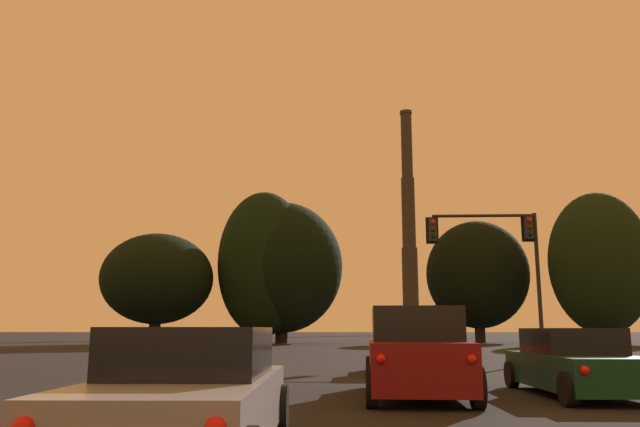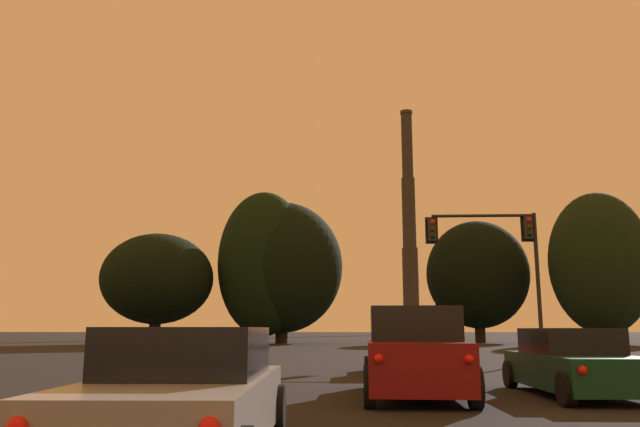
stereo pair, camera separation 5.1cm
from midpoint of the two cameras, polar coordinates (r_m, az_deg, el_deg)
name	(u,v)px [view 2 (the right image)]	position (r m, az deg, el deg)	size (l,w,h in m)	color
hatchback_center_lane_front	(400,352)	(20.66, 7.38, -12.49)	(1.93, 4.12, 1.44)	maroon
sedan_right_lane_second	(574,364)	(14.85, 22.28, -12.61)	(2.06, 4.73, 1.43)	#0F3823
suv_center_lane_second	(413,353)	(13.70, 8.64, -12.53)	(2.22, 4.95, 1.86)	maroon
sedan_left_lane_third	(185,396)	(7.41, -12.04, -16.01)	(2.13, 4.76, 1.43)	gray
traffic_light_overhead_right	(501,248)	(29.52, 16.23, -3.02)	(5.14, 0.50, 6.63)	black
traffic_light_far_right	(435,301)	(66.41, 10.48, -7.84)	(0.78, 0.50, 6.60)	black
smokestack	(410,244)	(155.20, 8.21, -2.76)	(6.21, 6.21, 56.36)	#2B2722
treeline_right_mid	(264,263)	(62.35, -5.14, -4.55)	(9.12, 8.21, 15.03)	black
treeline_far_right	(600,263)	(65.43, 24.23, -4.12)	(9.45, 8.51, 14.47)	black
treeline_center_left	(282,267)	(63.40, -3.45, -4.90)	(12.19, 10.97, 14.20)	black
treeline_left_mid	(157,279)	(62.53, -14.65, -5.79)	(10.81, 9.73, 10.57)	black
treeline_center_right	(478,274)	(67.77, 14.23, -5.42)	(10.64, 9.57, 12.69)	black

